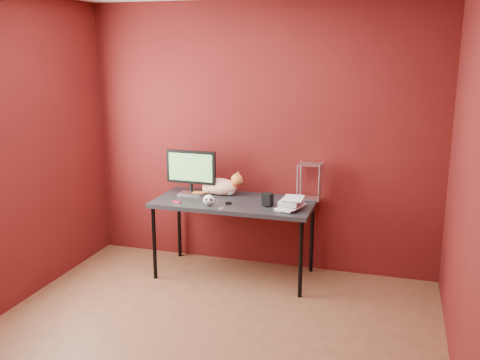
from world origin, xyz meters
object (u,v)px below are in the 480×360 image
(cat, at_px, (220,186))
(book_stack, at_px, (284,143))
(monitor, at_px, (191,170))
(skull_mug, at_px, (209,200))
(speaker, at_px, (268,200))
(desk, at_px, (234,206))

(cat, relative_size, book_stack, 0.44)
(cat, bearing_deg, monitor, -162.79)
(cat, relative_size, skull_mug, 4.86)
(speaker, bearing_deg, skull_mug, -150.96)
(desk, relative_size, speaker, 12.59)
(monitor, height_order, book_stack, book_stack)
(book_stack, bearing_deg, cat, 158.50)
(skull_mug, bearing_deg, book_stack, -7.83)
(monitor, distance_m, speaker, 0.85)
(skull_mug, distance_m, book_stack, 0.86)
(monitor, height_order, cat, monitor)
(desk, bearing_deg, skull_mug, -129.10)
(desk, distance_m, skull_mug, 0.30)
(desk, relative_size, monitor, 2.97)
(cat, xyz_separation_m, book_stack, (0.68, -0.27, 0.51))
(desk, bearing_deg, cat, 139.05)
(cat, height_order, speaker, cat)
(cat, xyz_separation_m, skull_mug, (0.02, -0.39, -0.03))
(skull_mug, bearing_deg, cat, 75.05)
(monitor, bearing_deg, book_stack, -10.39)
(desk, relative_size, book_stack, 1.27)
(skull_mug, relative_size, book_stack, 0.09)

